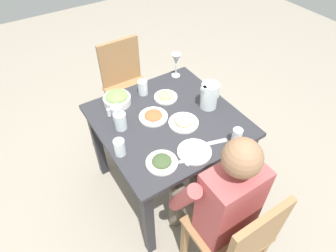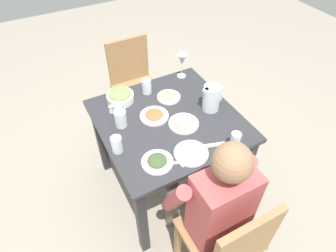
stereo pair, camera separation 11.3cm
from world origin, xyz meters
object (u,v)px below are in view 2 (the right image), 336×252
Objects in this scene: plate_rice_curry at (154,115)px; water_glass_by_pitcher at (235,140)px; plate_fries at (169,96)px; diner_near at (210,200)px; chair_near at (228,243)px; water_glass_near_left at (147,86)px; plate_beans at (184,122)px; water_glass_far_left at (117,144)px; dining_table at (168,131)px; salt_shaker at (111,109)px; plate_dolmas at (157,161)px; wine_glass at (182,61)px; water_glass_center at (118,110)px; oil_carafe at (121,119)px; chair_far at (134,82)px; salad_bowl at (120,96)px; water_pitcher at (212,98)px; plate_yoghurt at (191,152)px.

water_glass_by_pitcher is at bearing -56.59° from plate_rice_curry.
diner_near is at bearing -101.71° from plate_fries.
chair_near is 8.02× the size of water_glass_near_left.
plate_beans is 1.80× the size of water_glass_by_pitcher.
water_glass_near_left and water_glass_far_left have the same top height.
salt_shaker reaches higher than dining_table.
wine_glass reaches higher than plate_dolmas.
water_glass_near_left is at bearing 47.61° from water_glass_far_left.
water_glass_center is (-0.35, 0.29, 0.03)m from plate_beans.
plate_dolmas is 1.68× the size of water_glass_by_pitcher.
water_glass_center is at bearing 102.56° from chair_near.
chair_near reaches higher than water_glass_far_left.
water_glass_near_left is at bearing 38.88° from oil_carafe.
plate_rice_curry is at bearing 140.82° from dining_table.
plate_fries is 0.43m from oil_carafe.
chair_far is at bearing 78.69° from plate_rice_curry.
water_glass_by_pitcher is (0.30, 0.41, 0.30)m from chair_near.
salt_shaker is at bearing 76.20° from water_glass_far_left.
oil_carafe reaches higher than water_glass_center.
plate_dolmas is 1.10× the size of plate_fries.
plate_beans is 0.42m from oil_carafe.
chair_far reaches higher than water_glass_near_left.
plate_beans is 0.36m from water_glass_by_pitcher.
dining_table is 0.41m from plate_dolmas.
salt_shaker is (-0.56, 0.66, -0.03)m from water_glass_by_pitcher.
plate_rice_curry is (-0.02, 0.68, 0.11)m from diner_near.
water_glass_far_left is (-0.47, -0.01, 0.04)m from plate_beans.
water_glass_near_left is 0.79m from water_glass_by_pitcher.
plate_fries is 1.04× the size of oil_carafe.
chair_near is 1.33m from wine_glass.
dining_table is 1.03× the size of chair_near.
diner_near is 5.93× the size of plate_beans.
salad_bowl is 0.56m from wine_glass.
plate_beans is 1.18× the size of plate_fries.
plate_yoghurt is (-0.34, -0.30, -0.08)m from water_pitcher.
plate_beans reaches higher than dining_table.
water_glass_center is 0.10m from oil_carafe.
diner_near is at bearing -146.14° from water_glass_by_pitcher.
plate_rice_curry is 0.30m from salt_shaker.
water_glass_center is (-0.21, 0.13, 0.04)m from plate_rice_curry.
water_glass_center is (-0.29, 0.19, 0.17)m from dining_table.
wine_glass reaches higher than water_glass_near_left.
plate_fries is (0.34, 0.50, 0.00)m from plate_dolmas.
chair_far is 1.45m from diner_near.
dining_table is 0.37m from oil_carafe.
plate_yoghurt is 1.87× the size of water_glass_far_left.
chair_far is at bearing 97.54° from water_glass_by_pitcher.
wine_glass is (0.74, 0.50, 0.09)m from water_glass_far_left.
salt_shaker is at bearing 95.64° from oil_carafe.
chair_near reaches higher than water_glass_center.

